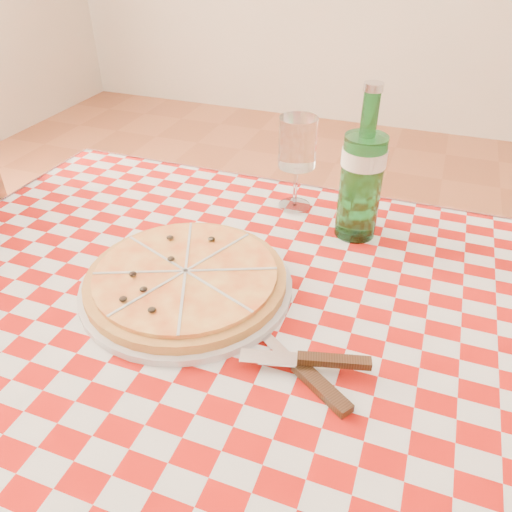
{
  "coord_description": "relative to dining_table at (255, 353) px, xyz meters",
  "views": [
    {
      "loc": [
        0.21,
        -0.57,
        1.29
      ],
      "look_at": [
        -0.02,
        0.06,
        0.82
      ],
      "focal_mm": 35.0,
      "sensor_mm": 36.0,
      "label": 1
    }
  ],
  "objects": [
    {
      "name": "tablecloth",
      "position": [
        0.0,
        0.0,
        0.09
      ],
      "size": [
        1.3,
        0.9,
        0.01
      ],
      "primitive_type": "cube",
      "color": "#A10F09",
      "rests_on": "dining_table"
    },
    {
      "name": "dining_table",
      "position": [
        0.0,
        0.0,
        0.0
      ],
      "size": [
        1.2,
        0.8,
        0.75
      ],
      "color": "brown",
      "rests_on": "ground"
    },
    {
      "name": "pizza_plate",
      "position": [
        -0.13,
        0.01,
        0.12
      ],
      "size": [
        0.47,
        0.47,
        0.05
      ],
      "primitive_type": null,
      "rotation": [
        0.0,
        0.0,
        0.4
      ],
      "color": "gold",
      "rests_on": "tablecloth"
    },
    {
      "name": "wine_glass",
      "position": [
        -0.04,
        0.34,
        0.2
      ],
      "size": [
        0.1,
        0.1,
        0.2
      ],
      "primitive_type": null,
      "rotation": [
        0.0,
        0.0,
        -0.29
      ],
      "color": "silver",
      "rests_on": "tablecloth"
    },
    {
      "name": "water_bottle",
      "position": [
        0.1,
        0.28,
        0.24
      ],
      "size": [
        0.1,
        0.1,
        0.29
      ],
      "primitive_type": null,
      "rotation": [
        0.0,
        0.0,
        -0.28
      ],
      "color": "#1A6B28",
      "rests_on": "tablecloth"
    },
    {
      "name": "cutlery",
      "position": [
        0.1,
        -0.1,
        0.11
      ],
      "size": [
        0.27,
        0.24,
        0.03
      ],
      "primitive_type": null,
      "rotation": [
        0.0,
        0.0,
        -0.1
      ],
      "color": "silver",
      "rests_on": "tablecloth"
    }
  ]
}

